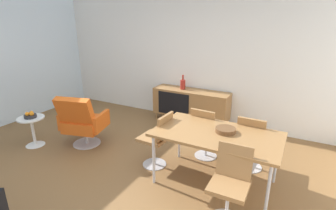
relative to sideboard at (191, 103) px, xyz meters
The scene contains 13 objects.
ground_plane 2.35m from the sideboard, 95.60° to the right, with size 8.32×8.32×0.00m, color brown.
wall_back 1.03m from the sideboard, 126.76° to the left, with size 6.80×0.12×2.80m, color white.
sideboard is the anchor object (origin of this frame).
vase_cobalt 0.43m from the sideboard, behind, with size 0.11×0.11×0.30m.
dining_table 2.14m from the sideboard, 57.57° to the right, with size 1.60×0.90×0.74m.
wooden_bowl_on_table 2.14m from the sideboard, 54.47° to the right, with size 0.26×0.26×0.06m, color brown.
dining_chair_near_window 1.81m from the sideboard, 82.07° to the right, with size 0.44×0.42×0.86m.
dining_chair_back_left 1.46m from the sideboard, 57.51° to the right, with size 0.42×0.44×0.86m.
dining_chair_front_right 2.78m from the sideboard, 57.68° to the right, with size 0.41×0.43×0.86m.
dining_chair_back_right 1.93m from the sideboard, 39.68° to the right, with size 0.41×0.43×0.86m.
lounge_chair_red 2.21m from the sideboard, 123.56° to the right, with size 0.83×0.79×0.95m.
side_table_round 3.01m from the sideboard, 131.81° to the right, with size 0.44×0.44×0.52m.
fruit_bowl 3.01m from the sideboard, 131.82° to the right, with size 0.20×0.20×0.11m.
Camera 1 is at (2.24, -2.45, 2.15)m, focal length 27.64 mm.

